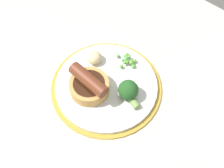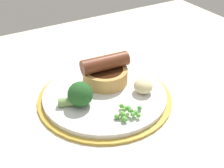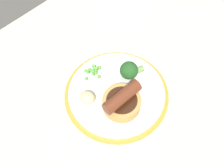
{
  "view_description": "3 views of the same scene",
  "coord_description": "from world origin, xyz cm",
  "px_view_note": "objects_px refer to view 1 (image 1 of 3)",
  "views": [
    {
      "loc": [
        22.77,
        -28.04,
        66.64
      ],
      "look_at": [
        -0.56,
        0.48,
        5.54
      ],
      "focal_mm": 50.0,
      "sensor_mm": 36.0,
      "label": 1
    },
    {
      "loc": [
        21.54,
        43.63,
        39.01
      ],
      "look_at": [
        -3.8,
        -0.44,
        5.65
      ],
      "focal_mm": 50.0,
      "sensor_mm": 36.0,
      "label": 2
    },
    {
      "loc": [
        -24.61,
        -19.98,
        58.11
      ],
      "look_at": [
        -2.03,
        1.46,
        6.47
      ],
      "focal_mm": 40.0,
      "sensor_mm": 36.0,
      "label": 3
    }
  ],
  "objects_px": {
    "pea_pile": "(128,60)",
    "potato_chunk_0": "(94,58)",
    "dinner_plate": "(106,87)",
    "sausage_pudding": "(89,85)",
    "broccoli_floret_near": "(129,91)"
  },
  "relations": [
    {
      "from": "dinner_plate",
      "to": "broccoli_floret_near",
      "type": "height_order",
      "value": "broccoli_floret_near"
    },
    {
      "from": "dinner_plate",
      "to": "sausage_pudding",
      "type": "height_order",
      "value": "sausage_pudding"
    },
    {
      "from": "dinner_plate",
      "to": "potato_chunk_0",
      "type": "distance_m",
      "value": 0.08
    },
    {
      "from": "broccoli_floret_near",
      "to": "potato_chunk_0",
      "type": "distance_m",
      "value": 0.13
    },
    {
      "from": "sausage_pudding",
      "to": "pea_pile",
      "type": "relative_size",
      "value": 1.77
    },
    {
      "from": "sausage_pudding",
      "to": "pea_pile",
      "type": "bearing_deg",
      "value": -95.0
    },
    {
      "from": "sausage_pudding",
      "to": "pea_pile",
      "type": "xyz_separation_m",
      "value": [
        0.02,
        0.12,
        -0.01
      ]
    },
    {
      "from": "pea_pile",
      "to": "potato_chunk_0",
      "type": "relative_size",
      "value": 1.48
    },
    {
      "from": "pea_pile",
      "to": "potato_chunk_0",
      "type": "distance_m",
      "value": 0.08
    },
    {
      "from": "dinner_plate",
      "to": "sausage_pudding",
      "type": "bearing_deg",
      "value": -122.51
    },
    {
      "from": "sausage_pudding",
      "to": "potato_chunk_0",
      "type": "distance_m",
      "value": 0.08
    },
    {
      "from": "pea_pile",
      "to": "potato_chunk_0",
      "type": "bearing_deg",
      "value": -143.71
    },
    {
      "from": "sausage_pudding",
      "to": "pea_pile",
      "type": "distance_m",
      "value": 0.12
    },
    {
      "from": "potato_chunk_0",
      "to": "dinner_plate",
      "type": "bearing_deg",
      "value": -28.98
    },
    {
      "from": "dinner_plate",
      "to": "potato_chunk_0",
      "type": "xyz_separation_m",
      "value": [
        -0.07,
        0.04,
        0.02
      ]
    }
  ]
}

